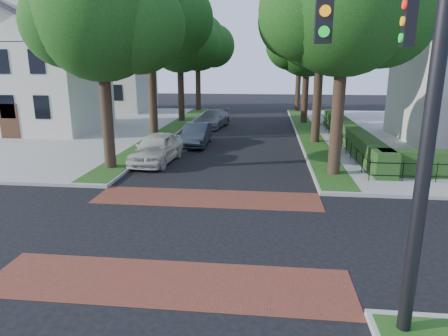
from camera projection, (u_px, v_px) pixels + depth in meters
The scene contains 22 objects.
ground at pixel (192, 230), 12.88m from camera, with size 120.00×120.00×0.00m, color black.
sidewalk_nw at pixel (4, 127), 33.19m from camera, with size 30.00×30.00×0.15m, color gray.
crosswalk_far at pixel (207, 198), 15.96m from camera, with size 9.00×2.20×0.01m, color brown.
crosswalk_near at pixel (168, 283), 9.80m from camera, with size 9.00×2.20×0.01m, color brown.
grass_strip_ne at pixel (308, 132), 30.64m from camera, with size 1.60×29.80×0.02m, color #1D4814.
grass_strip_nw at pixel (170, 129), 31.78m from camera, with size 1.60×29.80×0.02m, color #1D4814.
tree_right_near at pixel (347, 6), 17.31m from camera, with size 7.75×6.67×10.66m.
tree_right_mid at pixel (323, 18), 24.92m from camera, with size 8.25×7.09×11.22m.
tree_right_far at pixel (309, 43), 33.83m from camera, with size 7.25×6.23×9.74m.
tree_right_back at pixel (301, 44), 42.40m from camera, with size 7.50×6.45×10.20m.
tree_left_near at pixel (104, 18), 18.56m from camera, with size 7.50×6.45×10.20m.
tree_left_mid at pixel (152, 14), 25.99m from camera, with size 8.00×6.88×11.48m.
tree_left_far at pixel (181, 41), 34.93m from camera, with size 7.00×6.02×9.86m.
tree_left_back at pixel (199, 43), 43.53m from camera, with size 7.75×6.66×10.44m.
hedge_main_road at pixel (349, 134), 26.30m from camera, with size 1.00×18.00×1.20m, color #1B4016.
fence_main_road at pixel (337, 136), 26.42m from camera, with size 0.06×18.00×0.90m, color black, non-canonical shape.
house_left_near at pixel (36, 66), 30.54m from camera, with size 10.00×9.00×10.14m.
house_left_far at pixel (107, 65), 44.00m from camera, with size 10.00×9.00×10.14m.
traffic_signal at pixel (417, 94), 6.93m from camera, with size 2.17×2.00×8.00m.
parked_car_front at pixel (157, 148), 21.51m from camera, with size 1.91×4.74×1.61m, color silver.
parked_car_middle at pixel (196, 134), 26.13m from camera, with size 1.53×4.40×1.45m, color #202731.
parked_car_rear at pixel (213, 119), 33.56m from camera, with size 2.03×5.00×1.45m, color slate.
Camera 1 is at (2.32, -11.76, 5.22)m, focal length 32.00 mm.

